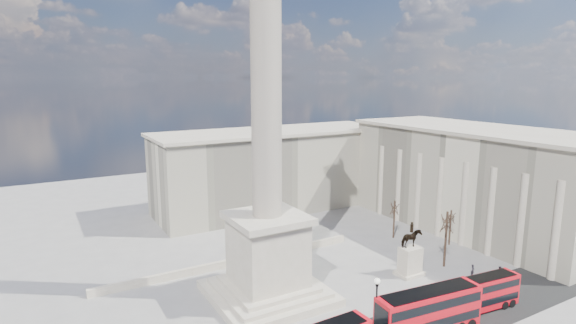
% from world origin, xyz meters
% --- Properties ---
extents(ground, '(180.00, 180.00, 0.00)m').
position_xyz_m(ground, '(0.00, 0.00, 0.00)').
color(ground, gray).
rests_on(ground, ground).
extents(nelsons_column, '(14.00, 14.00, 49.85)m').
position_xyz_m(nelsons_column, '(0.00, 5.00, 12.92)').
color(nelsons_column, '#BEB49E').
rests_on(nelsons_column, ground).
extents(balustrade_wall, '(40.00, 0.60, 1.10)m').
position_xyz_m(balustrade_wall, '(0.00, 16.00, 0.55)').
color(balustrade_wall, '#B9AF9A').
rests_on(balustrade_wall, ground).
extents(building_east, '(19.00, 46.00, 18.60)m').
position_xyz_m(building_east, '(45.00, 10.00, 9.32)').
color(building_east, beige).
rests_on(building_east, ground).
extents(building_northeast, '(51.00, 17.00, 16.60)m').
position_xyz_m(building_northeast, '(20.00, 40.00, 8.32)').
color(building_northeast, beige).
rests_on(building_northeast, ground).
extents(red_bus_b, '(12.54, 4.09, 4.99)m').
position_xyz_m(red_bus_b, '(11.21, -11.05, 2.62)').
color(red_bus_b, red).
rests_on(red_bus_b, ground).
extents(red_bus_c, '(10.34, 3.38, 4.12)m').
position_xyz_m(red_bus_c, '(20.46, -10.59, 2.16)').
color(red_bus_c, red).
rests_on(red_bus_c, ground).
extents(victorian_lamp, '(0.60, 0.60, 7.02)m').
position_xyz_m(victorian_lamp, '(5.36, -9.23, 4.13)').
color(victorian_lamp, black).
rests_on(victorian_lamp, ground).
extents(equestrian_statue, '(3.70, 2.78, 7.78)m').
position_xyz_m(equestrian_statue, '(20.21, 0.76, 2.68)').
color(equestrian_statue, '#B9AF9A').
rests_on(equestrian_statue, ground).
extents(bare_tree_near, '(2.01, 2.01, 8.77)m').
position_xyz_m(bare_tree_near, '(26.74, 0.34, 6.91)').
color(bare_tree_near, '#332319').
rests_on(bare_tree_near, ground).
extents(bare_tree_mid, '(1.65, 1.65, 6.25)m').
position_xyz_m(bare_tree_mid, '(34.39, 5.99, 4.92)').
color(bare_tree_mid, '#332319').
rests_on(bare_tree_mid, ground).
extents(bare_tree_far, '(1.70, 1.70, 6.95)m').
position_xyz_m(bare_tree_far, '(28.65, 13.09, 5.48)').
color(bare_tree_far, '#332319').
rests_on(bare_tree_far, ground).
extents(pedestrian_walking, '(0.73, 0.58, 1.75)m').
position_xyz_m(pedestrian_walking, '(27.47, -4.01, 0.88)').
color(pedestrian_walking, black).
rests_on(pedestrian_walking, ground).
extents(pedestrian_standing, '(1.03, 0.86, 1.91)m').
position_xyz_m(pedestrian_standing, '(29.78, -6.50, 0.96)').
color(pedestrian_standing, black).
rests_on(pedestrian_standing, ground).
extents(pedestrian_crossing, '(0.76, 1.06, 1.67)m').
position_xyz_m(pedestrian_crossing, '(11.13, -6.12, 0.84)').
color(pedestrian_crossing, black).
rests_on(pedestrian_crossing, ground).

